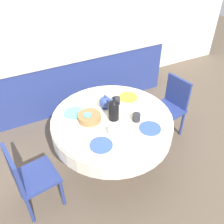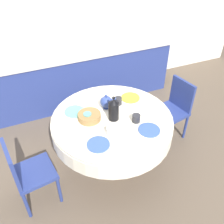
{
  "view_description": "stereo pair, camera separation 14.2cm",
  "coord_description": "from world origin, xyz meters",
  "px_view_note": "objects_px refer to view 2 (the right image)",
  "views": [
    {
      "loc": [
        -0.98,
        -1.92,
        2.52
      ],
      "look_at": [
        0.0,
        0.0,
        0.84
      ],
      "focal_mm": 40.0,
      "sensor_mm": 36.0,
      "label": 1
    },
    {
      "loc": [
        -0.85,
        -1.98,
        2.52
      ],
      "look_at": [
        0.0,
        0.0,
        0.84
      ],
      "focal_mm": 40.0,
      "sensor_mm": 36.0,
      "label": 2
    }
  ],
  "objects_px": {
    "chair_left": "(174,107)",
    "chair_right": "(26,172)",
    "teapot": "(106,102)",
    "coffee_carafe": "(114,109)"
  },
  "relations": [
    {
      "from": "chair_left",
      "to": "teapot",
      "type": "distance_m",
      "value": 1.05
    },
    {
      "from": "chair_right",
      "to": "teapot",
      "type": "xyz_separation_m",
      "value": [
        1.03,
        0.34,
        0.36
      ]
    },
    {
      "from": "teapot",
      "to": "chair_right",
      "type": "bearing_deg",
      "value": -161.67
    },
    {
      "from": "chair_right",
      "to": "chair_left",
      "type": "bearing_deg",
      "value": 91.26
    },
    {
      "from": "chair_right",
      "to": "coffee_carafe",
      "type": "height_order",
      "value": "coffee_carafe"
    },
    {
      "from": "chair_right",
      "to": "coffee_carafe",
      "type": "relative_size",
      "value": 2.9
    },
    {
      "from": "chair_left",
      "to": "coffee_carafe",
      "type": "distance_m",
      "value": 1.1
    },
    {
      "from": "chair_left",
      "to": "chair_right",
      "type": "height_order",
      "value": "same"
    },
    {
      "from": "chair_left",
      "to": "chair_right",
      "type": "relative_size",
      "value": 1.0
    },
    {
      "from": "chair_right",
      "to": "coffee_carafe",
      "type": "bearing_deg",
      "value": 88.63
    }
  ]
}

